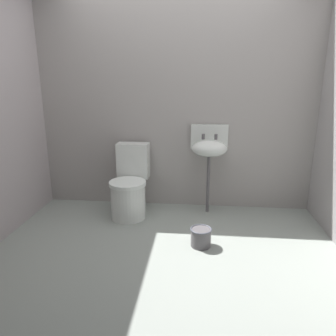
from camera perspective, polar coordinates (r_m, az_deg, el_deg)
The scene contains 5 objects.
ground_plane at distance 2.96m, azimuth -0.56°, elevation -15.43°, with size 3.54×2.65×0.08m, color gray.
wall_back at distance 3.71m, azimuth 1.39°, elevation 11.27°, with size 3.54×0.10×2.40m, color #9F9996.
toilet_near_wall at distance 3.58m, azimuth -6.88°, elevation -3.48°, with size 0.41×0.60×0.78m.
sink at distance 3.56m, azimuth 7.41°, elevation 3.66°, with size 0.42×0.35×0.99m.
bucket at distance 3.01m, azimuth 5.91°, elevation -12.14°, with size 0.20×0.20×0.18m.
Camera 1 is at (0.28, -2.52, 1.50)m, focal length 34.00 mm.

